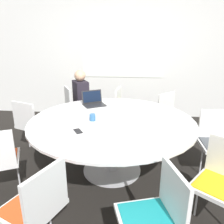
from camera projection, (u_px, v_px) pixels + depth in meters
name	position (u px, v px, depth m)	size (l,w,h in m)	color
ground_plane	(112.00, 170.00, 3.03)	(16.00, 16.00, 0.00)	black
wall_back	(123.00, 56.00, 4.84)	(8.00, 0.07, 2.70)	silver
conference_table	(112.00, 127.00, 2.83)	(2.10, 2.10, 0.75)	#B7B7BC
chair_0	(75.00, 104.00, 4.28)	(0.58, 0.59, 0.85)	white
chair_1	(31.00, 122.00, 3.38)	(0.56, 0.55, 0.85)	white
chair_3	(36.00, 204.00, 1.71)	(0.56, 0.57, 0.85)	white
chair_4	(156.00, 213.00, 1.62)	(0.53, 0.54, 0.85)	white
chair_5	(223.00, 178.00, 2.02)	(0.61, 0.60, 0.85)	white
chair_6	(217.00, 138.00, 2.83)	(0.45, 0.43, 0.85)	white
chair_7	(171.00, 114.00, 3.73)	(0.61, 0.61, 0.85)	white
chair_8	(125.00, 107.00, 4.14)	(0.47, 0.49, 0.85)	white
person_0	(82.00, 97.00, 4.04)	(0.37, 0.42, 1.20)	#231E28
laptop	(93.00, 102.00, 3.39)	(0.40, 0.38, 0.21)	#232326
coffee_cup	(93.00, 117.00, 2.74)	(0.08, 0.08, 0.09)	#33669E
cell_phone	(78.00, 131.00, 2.43)	(0.13, 0.16, 0.01)	black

